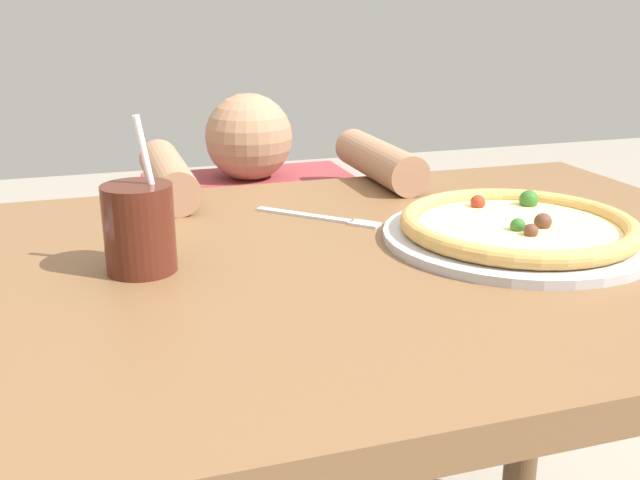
% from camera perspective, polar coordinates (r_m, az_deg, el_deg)
% --- Properties ---
extents(dining_table, '(1.29, 0.81, 0.75)m').
position_cam_1_polar(dining_table, '(0.97, -0.29, -7.74)').
color(dining_table, brown).
rests_on(dining_table, ground).
extents(pizza_near, '(0.36, 0.36, 0.04)m').
position_cam_1_polar(pizza_near, '(1.02, 15.04, 0.85)').
color(pizza_near, '#B7B7BC').
rests_on(pizza_near, dining_table).
extents(drink_cup_colored, '(0.08, 0.08, 0.19)m').
position_cam_1_polar(drink_cup_colored, '(0.90, -13.82, 0.92)').
color(drink_cup_colored, '#4C1E14').
rests_on(drink_cup_colored, dining_table).
extents(fork, '(0.16, 0.16, 0.00)m').
position_cam_1_polar(fork, '(1.09, 0.23, 1.73)').
color(fork, silver).
rests_on(fork, dining_table).
extents(diner_seated, '(0.45, 0.54, 0.89)m').
position_cam_1_polar(diner_seated, '(1.61, -5.04, -6.69)').
color(diner_seated, '#333847').
rests_on(diner_seated, ground).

